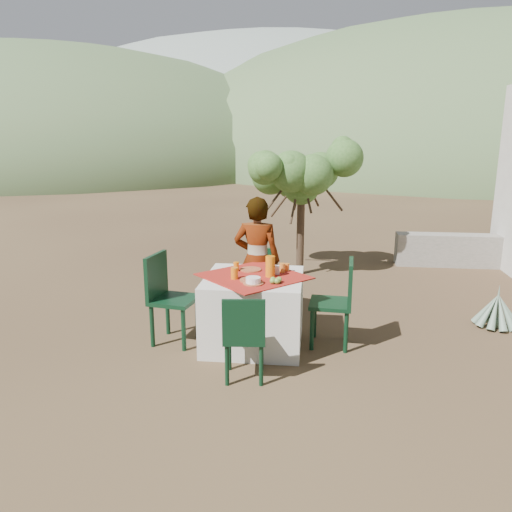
% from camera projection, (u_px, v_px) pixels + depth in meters
% --- Properties ---
extents(ground, '(160.00, 160.00, 0.00)m').
position_uv_depth(ground, '(234.00, 333.00, 5.71)').
color(ground, '#382519').
rests_on(ground, ground).
extents(table, '(1.30, 1.30, 0.76)m').
position_uv_depth(table, '(254.00, 310.00, 5.34)').
color(table, silver).
rests_on(table, ground).
extents(chair_far, '(0.48, 0.48, 0.82)m').
position_uv_depth(chair_far, '(259.00, 278.00, 6.27)').
color(chair_far, black).
rests_on(chair_far, ground).
extents(chair_near, '(0.42, 0.42, 0.82)m').
position_uv_depth(chair_near, '(244.00, 335.00, 4.49)').
color(chair_near, black).
rests_on(chair_near, ground).
extents(chair_left, '(0.52, 0.52, 0.97)m').
position_uv_depth(chair_left, '(167.00, 294.00, 5.36)').
color(chair_left, black).
rests_on(chair_left, ground).
extents(chair_right, '(0.46, 0.46, 0.94)m').
position_uv_depth(chair_right, '(338.00, 299.00, 5.25)').
color(chair_right, black).
rests_on(chair_right, ground).
extents(person, '(0.58, 0.41, 1.52)m').
position_uv_depth(person, '(257.00, 260.00, 5.90)').
color(person, '#8C6651').
rests_on(person, ground).
extents(shrub_tree, '(1.61, 1.58, 1.89)m').
position_uv_depth(shrub_tree, '(305.00, 181.00, 7.81)').
color(shrub_tree, '#402E20').
rests_on(shrub_tree, ground).
extents(agave, '(0.53, 0.53, 0.57)m').
position_uv_depth(agave, '(497.00, 311.00, 5.87)').
color(agave, slate).
rests_on(agave, ground).
extents(stone_wall, '(2.60, 0.35, 0.55)m').
position_uv_depth(stone_wall, '(474.00, 251.00, 8.51)').
color(stone_wall, gray).
rests_on(stone_wall, ground).
extents(hill_near_left, '(40.00, 40.00, 16.00)m').
position_uv_depth(hill_near_left, '(58.00, 165.00, 36.71)').
color(hill_near_left, '#3A5630').
rests_on(hill_near_left, ground).
extents(hill_near_right, '(48.00, 48.00, 20.00)m').
position_uv_depth(hill_near_right, '(459.00, 163.00, 39.05)').
color(hill_near_right, '#3A5630').
rests_on(hill_near_right, ground).
extents(hill_far_center, '(60.00, 60.00, 24.00)m').
position_uv_depth(hill_far_center, '(273.00, 154.00, 56.32)').
color(hill_far_center, gray).
rests_on(hill_far_center, ground).
extents(plate_far, '(0.23, 0.23, 0.01)m').
position_uv_depth(plate_far, '(251.00, 270.00, 5.46)').
color(plate_far, brown).
rests_on(plate_far, table).
extents(plate_near, '(0.22, 0.22, 0.01)m').
position_uv_depth(plate_near, '(250.00, 280.00, 5.06)').
color(plate_near, brown).
rests_on(plate_near, table).
extents(glass_far, '(0.06, 0.06, 0.10)m').
position_uv_depth(glass_far, '(236.00, 267.00, 5.42)').
color(glass_far, orange).
rests_on(glass_far, table).
extents(glass_near, '(0.07, 0.07, 0.12)m').
position_uv_depth(glass_near, '(234.00, 273.00, 5.12)').
color(glass_near, orange).
rests_on(glass_near, table).
extents(juice_pitcher, '(0.10, 0.10, 0.22)m').
position_uv_depth(juice_pitcher, '(270.00, 266.00, 5.19)').
color(juice_pitcher, orange).
rests_on(juice_pitcher, table).
extents(bowl_plate, '(0.21, 0.21, 0.01)m').
position_uv_depth(bowl_plate, '(253.00, 283.00, 4.96)').
color(bowl_plate, brown).
rests_on(bowl_plate, table).
extents(white_bowl, '(0.15, 0.15, 0.06)m').
position_uv_depth(white_bowl, '(253.00, 280.00, 4.96)').
color(white_bowl, white).
rests_on(white_bowl, bowl_plate).
extents(jar_left, '(0.06, 0.06, 0.10)m').
position_uv_depth(jar_left, '(282.00, 268.00, 5.37)').
color(jar_left, orange).
rests_on(jar_left, table).
extents(jar_right, '(0.05, 0.05, 0.08)m').
position_uv_depth(jar_right, '(287.00, 267.00, 5.43)').
color(jar_right, orange).
rests_on(jar_right, table).
extents(napkin_holder, '(0.07, 0.05, 0.09)m').
position_uv_depth(napkin_holder, '(276.00, 270.00, 5.29)').
color(napkin_holder, white).
rests_on(napkin_holder, table).
extents(fruit_cluster, '(0.12, 0.11, 0.06)m').
position_uv_depth(fruit_cluster, '(275.00, 280.00, 4.98)').
color(fruit_cluster, olive).
rests_on(fruit_cluster, table).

